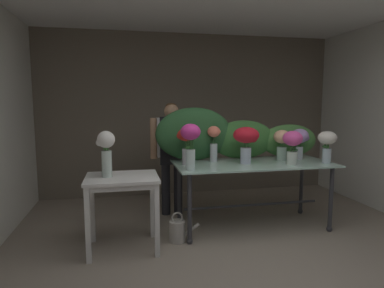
% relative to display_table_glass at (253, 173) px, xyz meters
% --- Properties ---
extents(ground_plane, '(7.36, 7.36, 0.00)m').
position_rel_display_table_glass_xyz_m(ground_plane, '(-0.43, 0.13, -0.70)').
color(ground_plane, gray).
extents(wall_back, '(5.06, 0.12, 2.68)m').
position_rel_display_table_glass_xyz_m(wall_back, '(-0.43, 1.81, 0.65)').
color(wall_back, '#706656').
rests_on(wall_back, ground).
extents(ceiling_slab, '(5.18, 3.47, 0.12)m').
position_rel_display_table_glass_xyz_m(ceiling_slab, '(-0.43, 0.13, 2.05)').
color(ceiling_slab, silver).
rests_on(ceiling_slab, wall_back).
extents(display_table_glass, '(1.93, 0.88, 0.83)m').
position_rel_display_table_glass_xyz_m(display_table_glass, '(0.00, 0.00, 0.00)').
color(display_table_glass, '#AFD7C6').
rests_on(display_table_glass, ground).
extents(side_table_white, '(0.75, 0.60, 0.79)m').
position_rel_display_table_glass_xyz_m(side_table_white, '(-1.58, -0.32, -0.01)').
color(side_table_white, white).
rests_on(side_table_white, ground).
extents(florist, '(0.59, 0.24, 1.55)m').
position_rel_display_table_glass_xyz_m(florist, '(-0.91, 0.68, 0.26)').
color(florist, '#232328').
rests_on(florist, ground).
extents(foliage_backdrop, '(2.21, 0.26, 0.67)m').
position_rel_display_table_glass_xyz_m(foliage_backdrop, '(-0.19, 0.32, 0.41)').
color(foliage_backdrop, '#28562D').
rests_on(foliage_backdrop, display_table_glass).
extents(vase_lilac_peonies, '(0.23, 0.22, 0.40)m').
position_rel_display_table_glass_xyz_m(vase_lilac_peonies, '(0.68, 0.10, 0.39)').
color(vase_lilac_peonies, silver).
rests_on(vase_lilac_peonies, display_table_glass).
extents(vase_scarlet_freesia, '(0.24, 0.22, 0.44)m').
position_rel_display_table_glass_xyz_m(vase_scarlet_freesia, '(-0.83, 0.03, 0.41)').
color(vase_scarlet_freesia, silver).
rests_on(vase_scarlet_freesia, display_table_glass).
extents(vase_crimson_roses, '(0.31, 0.31, 0.45)m').
position_rel_display_table_glass_xyz_m(vase_crimson_roses, '(-0.11, -0.05, 0.42)').
color(vase_crimson_roses, silver).
rests_on(vase_crimson_roses, display_table_glass).
extents(vase_peach_snapdragons, '(0.21, 0.21, 0.39)m').
position_rel_display_table_glass_xyz_m(vase_peach_snapdragons, '(0.41, 0.07, 0.36)').
color(vase_peach_snapdragons, silver).
rests_on(vase_peach_snapdragons, display_table_glass).
extents(vase_fuchsia_anemones, '(0.23, 0.23, 0.40)m').
position_rel_display_table_glass_xyz_m(vase_fuchsia_anemones, '(0.40, -0.22, 0.37)').
color(vase_fuchsia_anemones, silver).
rests_on(vase_fuchsia_anemones, display_table_glass).
extents(vase_coral_dahlias, '(0.16, 0.16, 0.45)m').
position_rel_display_table_glass_xyz_m(vase_coral_dahlias, '(-0.46, 0.15, 0.38)').
color(vase_coral_dahlias, silver).
rests_on(vase_coral_dahlias, display_table_glass).
extents(vase_ivory_stock, '(0.22, 0.22, 0.39)m').
position_rel_display_table_glass_xyz_m(vase_ivory_stock, '(0.86, -0.21, 0.38)').
color(vase_ivory_stock, silver).
rests_on(vase_ivory_stock, display_table_glass).
extents(vase_magenta_carnations, '(0.22, 0.22, 0.51)m').
position_rel_display_table_glass_xyz_m(vase_magenta_carnations, '(-0.85, -0.28, 0.45)').
color(vase_magenta_carnations, silver).
rests_on(vase_magenta_carnations, display_table_glass).
extents(vase_white_roses_tall, '(0.19, 0.18, 0.48)m').
position_rel_display_table_glass_xyz_m(vase_white_roses_tall, '(-1.73, -0.32, 0.38)').
color(vase_white_roses_tall, silver).
rests_on(vase_white_roses_tall, side_table_white).
extents(watering_can, '(0.35, 0.18, 0.34)m').
position_rel_display_table_glass_xyz_m(watering_can, '(-0.99, -0.26, -0.57)').
color(watering_can, '#B7B2A8').
rests_on(watering_can, ground).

